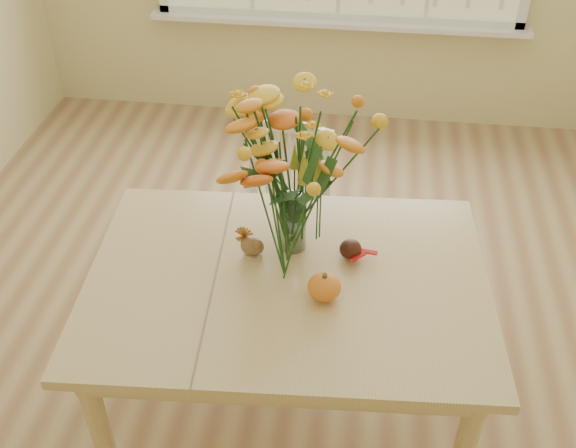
# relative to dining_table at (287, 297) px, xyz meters

# --- Properties ---
(floor) EXTENTS (4.00, 4.50, 0.01)m
(floor) POSITION_rel_dining_table_xyz_m (-0.01, 0.29, -0.66)
(floor) COLOR #966C48
(floor) RESTS_ON ground
(dining_table) EXTENTS (1.45, 1.08, 0.74)m
(dining_table) POSITION_rel_dining_table_xyz_m (0.00, 0.00, 0.00)
(dining_table) COLOR tan
(dining_table) RESTS_ON floor
(windsor_chair) EXTENTS (0.43, 0.41, 0.85)m
(windsor_chair) POSITION_rel_dining_table_xyz_m (-0.11, 0.76, -0.17)
(windsor_chair) COLOR white
(windsor_chair) RESTS_ON floor
(flower_vase) EXTENTS (0.45, 0.45, 0.54)m
(flower_vase) POSITION_rel_dining_table_xyz_m (-0.00, 0.17, 0.42)
(flower_vase) COLOR white
(flower_vase) RESTS_ON dining_table
(pumpkin) EXTENTS (0.11, 0.11, 0.09)m
(pumpkin) POSITION_rel_dining_table_xyz_m (0.13, -0.08, 0.14)
(pumpkin) COLOR orange
(pumpkin) RESTS_ON dining_table
(turkey_figurine) EXTENTS (0.09, 0.07, 0.11)m
(turkey_figurine) POSITION_rel_dining_table_xyz_m (-0.14, 0.10, 0.14)
(turkey_figurine) COLOR #CCB78C
(turkey_figurine) RESTS_ON dining_table
(dark_gourd) EXTENTS (0.13, 0.08, 0.07)m
(dark_gourd) POSITION_rel_dining_table_xyz_m (0.21, 0.14, 0.13)
(dark_gourd) COLOR #38160F
(dark_gourd) RESTS_ON dining_table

